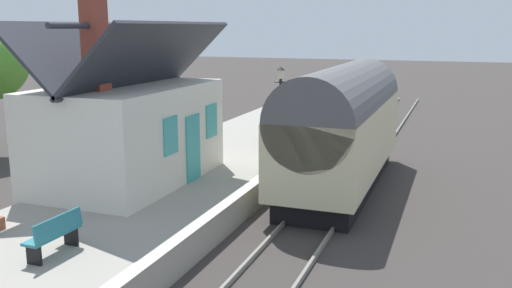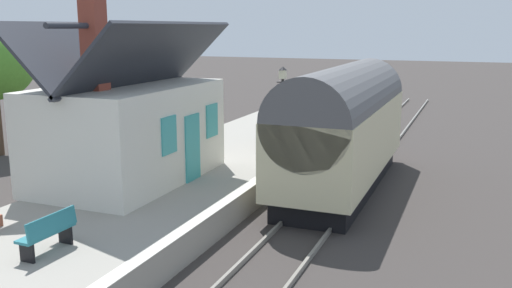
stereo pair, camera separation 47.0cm
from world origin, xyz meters
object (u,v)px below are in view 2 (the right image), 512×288
station_building (129,128)px  lamp_post_platform (283,93)px  train (343,126)px  bench_by_lamp (293,118)px  bench_platform_end (277,128)px  planter_bench_left (286,134)px  bench_near_building (48,232)px  planter_under_sign (272,112)px  bench_mid_platform (311,110)px  station_sign_board (287,119)px

station_building → lamp_post_platform: bearing=-32.8°
train → bench_by_lamp: (6.48, 3.94, -0.91)m
bench_platform_end → planter_bench_left: bench_platform_end is taller
train → bench_platform_end: train is taller
station_building → bench_near_building: 6.02m
bench_platform_end → planter_under_sign: bearing=22.4°
bench_mid_platform → lamp_post_platform: 8.90m
bench_mid_platform → planter_bench_left: 5.88m
bench_near_building → bench_by_lamp: bearing=-0.4°
bench_near_building → lamp_post_platform: (10.76, -1.55, 1.88)m
train → bench_mid_platform: 10.19m
bench_platform_end → bench_near_building: (-13.64, 0.30, 0.00)m
planter_under_sign → bench_by_lamp: bearing=-137.2°
bench_by_lamp → bench_near_building: same height
train → planter_under_sign: 10.21m
station_building → bench_near_building: bearing=-162.6°
bench_by_lamp → planter_bench_left: size_ratio=1.80×
train → planter_under_sign: train is taller
bench_near_building → lamp_post_platform: 11.03m
bench_near_building → planter_under_sign: size_ratio=1.99×
bench_platform_end → station_sign_board: (-1.68, -1.04, 0.71)m
bench_platform_end → station_sign_board: size_ratio=0.90×
bench_platform_end → bench_mid_platform: size_ratio=1.00×
planter_under_sign → lamp_post_platform: size_ratio=0.21×
bench_platform_end → planter_under_sign: bench_platform_end is taller
bench_platform_end → planter_bench_left: size_ratio=1.81×
bench_platform_end → bench_mid_platform: same height
station_building → bench_by_lamp: station_building is taller
bench_platform_end → lamp_post_platform: (-2.88, -1.25, 1.88)m
bench_by_lamp → station_building: bearing=170.1°
train → bench_platform_end: size_ratio=6.87×
planter_under_sign → station_sign_board: (-6.41, -2.99, 0.82)m
station_building → station_sign_board: bearing=-26.1°
train → station_building: 7.27m
station_building → bench_platform_end: station_building is taller
train → bench_near_building: bearing=157.8°
station_sign_board → bench_mid_platform: bearing=8.7°
station_building → bench_platform_end: size_ratio=4.65×
bench_by_lamp → lamp_post_platform: size_ratio=0.42×
bench_platform_end → bench_mid_platform: 5.72m
planter_under_sign → bench_mid_platform: bearing=-62.0°
planter_under_sign → station_building: bearing=179.5°
station_building → bench_mid_platform: (13.73, -1.97, -1.19)m
bench_mid_platform → bench_by_lamp: bearing=178.3°
train → bench_platform_end: (3.67, 3.76, -0.91)m
bench_near_building → station_sign_board: bearing=-6.4°
train → station_sign_board: train is taller
train → station_sign_board: 3.38m
bench_by_lamp → lamp_post_platform: bearing=-165.9°
planter_bench_left → bench_near_building: bearing=176.6°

